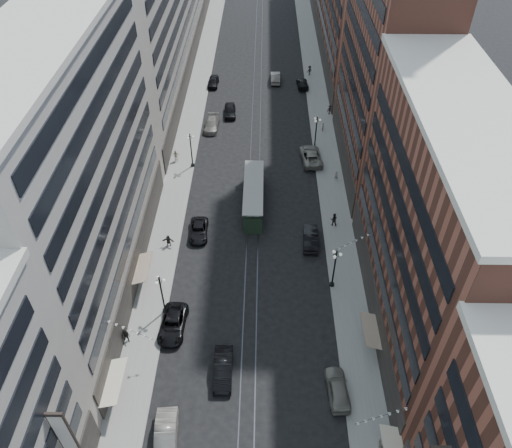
# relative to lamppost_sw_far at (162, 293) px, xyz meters

# --- Properties ---
(ground) EXTENTS (220.00, 220.00, 0.00)m
(ground) POSITION_rel_lamppost_sw_far_xyz_m (9.20, 32.00, -3.10)
(ground) COLOR black
(ground) RESTS_ON ground
(sidewalk_west) EXTENTS (4.00, 180.00, 0.15)m
(sidewalk_west) POSITION_rel_lamppost_sw_far_xyz_m (-1.80, 42.00, -3.02)
(sidewalk_west) COLOR gray
(sidewalk_west) RESTS_ON ground
(sidewalk_east) EXTENTS (4.00, 180.00, 0.15)m
(sidewalk_east) POSITION_rel_lamppost_sw_far_xyz_m (20.20, 42.00, -3.02)
(sidewalk_east) COLOR gray
(sidewalk_east) RESTS_ON ground
(rail_west) EXTENTS (0.12, 180.00, 0.02)m
(rail_west) POSITION_rel_lamppost_sw_far_xyz_m (8.50, 42.00, -3.09)
(rail_west) COLOR #2D2D33
(rail_west) RESTS_ON ground
(rail_east) EXTENTS (0.12, 180.00, 0.02)m
(rail_east) POSITION_rel_lamppost_sw_far_xyz_m (9.90, 42.00, -3.09)
(rail_east) COLOR #2D2D33
(rail_east) RESTS_ON ground
(building_west_mid) EXTENTS (8.00, 36.00, 28.00)m
(building_west_mid) POSITION_rel_lamppost_sw_far_xyz_m (-7.80, 5.00, 10.90)
(building_west_mid) COLOR gray
(building_west_mid) RESTS_ON ground
(building_east_mid) EXTENTS (8.00, 30.00, 24.00)m
(building_east_mid) POSITION_rel_lamppost_sw_far_xyz_m (26.20, -0.00, 8.90)
(building_east_mid) COLOR brown
(building_east_mid) RESTS_ON ground
(building_east_tower) EXTENTS (8.00, 26.00, 42.00)m
(building_east_tower) POSITION_rel_lamppost_sw_far_xyz_m (26.20, 28.00, 17.90)
(building_east_tower) COLOR brown
(building_east_tower) RESTS_ON ground
(lamppost_sw_far) EXTENTS (1.03, 1.14, 5.52)m
(lamppost_sw_far) POSITION_rel_lamppost_sw_far_xyz_m (0.00, 0.00, 0.00)
(lamppost_sw_far) COLOR black
(lamppost_sw_far) RESTS_ON sidewalk_west
(lamppost_sw_mid) EXTENTS (1.03, 1.14, 5.52)m
(lamppost_sw_mid) POSITION_rel_lamppost_sw_far_xyz_m (0.00, 27.00, 0.00)
(lamppost_sw_mid) COLOR black
(lamppost_sw_mid) RESTS_ON sidewalk_west
(lamppost_se_far) EXTENTS (1.03, 1.14, 5.52)m
(lamppost_se_far) POSITION_rel_lamppost_sw_far_xyz_m (18.40, 4.00, 0.00)
(lamppost_se_far) COLOR black
(lamppost_se_far) RESTS_ON sidewalk_east
(lamppost_se_mid) EXTENTS (1.03, 1.14, 5.52)m
(lamppost_se_mid) POSITION_rel_lamppost_sw_far_xyz_m (18.40, 32.00, 0.00)
(lamppost_se_mid) COLOR black
(lamppost_se_mid) RESTS_ON sidewalk_east
(streetcar) EXTENTS (2.59, 11.69, 3.23)m
(streetcar) POSITION_rel_lamppost_sw_far_xyz_m (9.20, 18.24, -1.60)
(streetcar) COLOR #1F3121
(streetcar) RESTS_ON ground
(car_1) EXTENTS (2.27, 5.42, 1.74)m
(car_1) POSITION_rel_lamppost_sw_far_xyz_m (2.28, -14.15, -2.22)
(car_1) COLOR gray
(car_1) RESTS_ON ground
(car_2) EXTENTS (2.81, 5.66, 1.54)m
(car_2) POSITION_rel_lamppost_sw_far_xyz_m (1.19, -2.16, -2.33)
(car_2) COLOR black
(car_2) RESTS_ON ground
(car_4) EXTENTS (2.33, 5.01, 1.66)m
(car_4) POSITION_rel_lamppost_sw_far_xyz_m (17.60, -9.27, -2.27)
(car_4) COLOR slate
(car_4) RESTS_ON ground
(car_5) EXTENTS (1.87, 5.11, 1.67)m
(car_5) POSITION_rel_lamppost_sw_far_xyz_m (6.78, -7.41, -2.26)
(car_5) COLOR black
(car_5) RESTS_ON ground
(pedestrian_2) EXTENTS (0.99, 0.66, 1.88)m
(pedestrian_2) POSITION_rel_lamppost_sw_far_xyz_m (-3.30, -3.95, -2.00)
(pedestrian_2) COLOR black
(pedestrian_2) RESTS_ON sidewalk_west
(pedestrian_4) EXTENTS (0.93, 1.25, 1.95)m
(pedestrian_4) POSITION_rel_lamppost_sw_far_xyz_m (20.80, -14.34, -1.97)
(pedestrian_4) COLOR #ABA38D
(pedestrian_4) RESTS_ON sidewalk_east
(car_7) EXTENTS (2.49, 5.03, 1.37)m
(car_7) POSITION_rel_lamppost_sw_far_xyz_m (2.40, 12.32, -2.41)
(car_7) COLOR black
(car_7) RESTS_ON ground
(car_8) EXTENTS (2.43, 5.47, 1.56)m
(car_8) POSITION_rel_lamppost_sw_far_xyz_m (1.93, 37.86, -2.32)
(car_8) COLOR slate
(car_8) RESTS_ON ground
(car_9) EXTENTS (2.01, 4.67, 1.57)m
(car_9) POSITION_rel_lamppost_sw_far_xyz_m (0.95, 53.07, -2.31)
(car_9) COLOR black
(car_9) RESTS_ON ground
(car_10) EXTENTS (2.04, 5.14, 1.66)m
(car_10) POSITION_rel_lamppost_sw_far_xyz_m (16.38, 11.04, -2.26)
(car_10) COLOR black
(car_10) RESTS_ON ground
(car_11) EXTENTS (3.50, 6.53, 1.75)m
(car_11) POSITION_rel_lamppost_sw_far_xyz_m (17.60, 28.87, -2.22)
(car_11) COLOR gray
(car_11) RESTS_ON ground
(car_12) EXTENTS (2.27, 4.90, 1.38)m
(car_12) POSITION_rel_lamppost_sw_far_xyz_m (17.60, 52.75, -2.40)
(car_12) COLOR black
(car_12) RESTS_ON ground
(car_13) EXTENTS (2.19, 4.86, 1.62)m
(car_13) POSITION_rel_lamppost_sw_far_xyz_m (4.70, 42.23, -2.28)
(car_13) COLOR black
(car_13) RESTS_ON ground
(car_14) EXTENTS (1.75, 4.94, 1.62)m
(car_14) POSITION_rel_lamppost_sw_far_xyz_m (12.60, 54.86, -2.28)
(car_14) COLOR #656159
(car_14) RESTS_ON ground
(pedestrian_5) EXTENTS (1.51, 0.54, 1.59)m
(pedestrian_5) POSITION_rel_lamppost_sw_far_xyz_m (-1.08, 10.15, -2.15)
(pedestrian_5) COLOR black
(pedestrian_5) RESTS_ON sidewalk_west
(pedestrian_6) EXTENTS (1.10, 0.52, 1.86)m
(pedestrian_6) POSITION_rel_lamppost_sw_far_xyz_m (-2.59, 28.29, -2.02)
(pedestrian_6) COLOR beige
(pedestrian_6) RESTS_ON sidewalk_west
(pedestrian_7) EXTENTS (0.95, 0.58, 1.87)m
(pedestrian_7) POSITION_rel_lamppost_sw_far_xyz_m (19.55, 14.27, -2.01)
(pedestrian_7) COLOR black
(pedestrian_7) RESTS_ON sidewalk_east
(pedestrian_8) EXTENTS (0.63, 0.48, 1.53)m
(pedestrian_8) POSITION_rel_lamppost_sw_far_xyz_m (20.85, 23.97, -2.18)
(pedestrian_8) COLOR #9F9484
(pedestrian_8) RESTS_ON sidewalk_east
(pedestrian_9) EXTENTS (1.19, 0.83, 1.71)m
(pedestrian_9) POSITION_rel_lamppost_sw_far_xyz_m (21.70, 42.48, -2.09)
(pedestrian_9) COLOR black
(pedestrian_9) RESTS_ON sidewalk_east
(pedestrian_extra_1) EXTENTS (1.28, 1.00, 1.84)m
(pedestrian_extra_1) POSITION_rel_lamppost_sw_far_xyz_m (19.18, 57.47, -2.03)
(pedestrian_extra_1) COLOR black
(pedestrian_extra_1) RESTS_ON sidewalk_east
(pedestrian_extra_2) EXTENTS (0.48, 0.63, 1.54)m
(pedestrian_extra_2) POSITION_rel_lamppost_sw_far_xyz_m (20.07, 37.07, -2.18)
(pedestrian_extra_2) COLOR gray
(pedestrian_extra_2) RESTS_ON sidewalk_east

